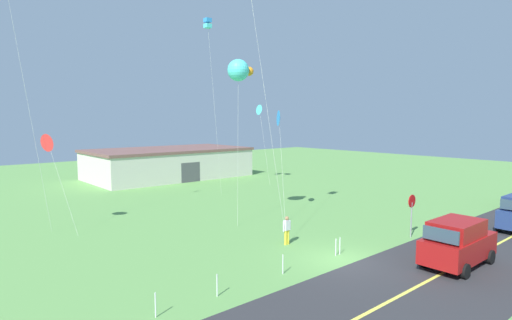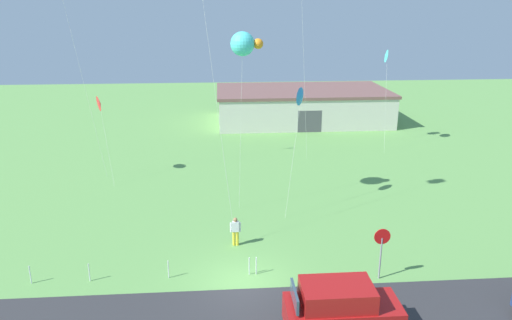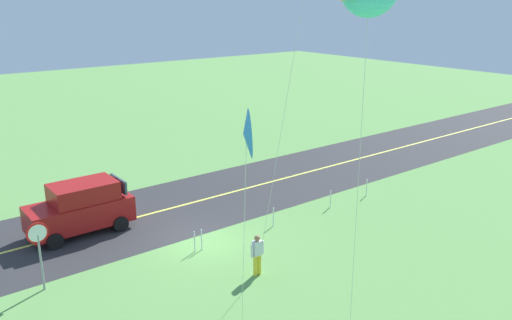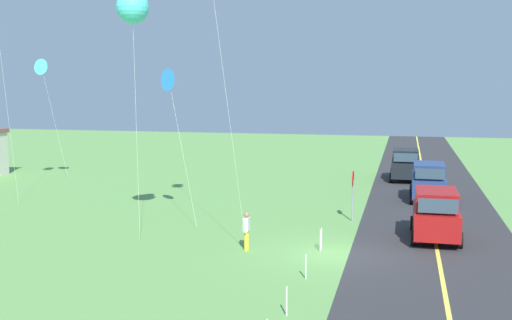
# 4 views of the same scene
# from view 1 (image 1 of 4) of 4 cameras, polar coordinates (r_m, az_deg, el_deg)

# --- Properties ---
(ground_plane) EXTENTS (120.00, 120.00, 0.10)m
(ground_plane) POSITION_cam_1_polar(r_m,az_deg,el_deg) (21.36, 11.90, -13.64)
(ground_plane) COLOR #60994C
(asphalt_road) EXTENTS (120.00, 7.00, 0.00)m
(asphalt_road) POSITION_cam_1_polar(r_m,az_deg,el_deg) (19.35, 21.74, -15.84)
(asphalt_road) COLOR #2D2D30
(asphalt_road) RESTS_ON ground
(road_centre_stripe) EXTENTS (120.00, 0.16, 0.00)m
(road_centre_stripe) POSITION_cam_1_polar(r_m,az_deg,el_deg) (19.35, 21.74, -15.83)
(road_centre_stripe) COLOR #E5E04C
(road_centre_stripe) RESTS_ON asphalt_road
(car_suv_foreground) EXTENTS (4.40, 2.12, 2.24)m
(car_suv_foreground) POSITION_cam_1_polar(r_m,az_deg,el_deg) (22.08, 26.16, -10.19)
(car_suv_foreground) COLOR maroon
(car_suv_foreground) RESTS_ON ground
(stop_sign) EXTENTS (0.76, 0.08, 2.56)m
(stop_sign) POSITION_cam_1_polar(r_m,az_deg,el_deg) (26.05, 20.77, -6.15)
(stop_sign) COLOR gray
(stop_sign) RESTS_ON ground
(person_adult_near) EXTENTS (0.58, 0.22, 1.60)m
(person_adult_near) POSITION_cam_1_polar(r_m,az_deg,el_deg) (23.27, 4.29, -9.56)
(person_adult_near) COLOR yellow
(person_adult_near) RESTS_ON ground
(kite_blue_mid) EXTENTS (0.49, 2.53, 8.57)m
(kite_blue_mid) POSITION_cam_1_polar(r_m,az_deg,el_deg) (44.93, 0.51, 6.94)
(kite_blue_mid) COLOR silver
(kite_blue_mid) RESTS_ON ground
(kite_yellow_high) EXTENTS (1.90, 1.40, 10.81)m
(kite_yellow_high) POSITION_cam_1_polar(r_m,az_deg,el_deg) (27.03, -2.36, 12.31)
(kite_yellow_high) COLOR silver
(kite_yellow_high) RESTS_ON ground
(kite_green_far) EXTENTS (1.30, 2.52, 6.11)m
(kite_green_far) POSITION_cam_1_polar(r_m,az_deg,el_deg) (28.10, -26.88, 2.14)
(kite_green_far) COLOR silver
(kite_green_far) RESTS_ON ground
(kite_pink_drift) EXTENTS (1.43, 2.24, 7.61)m
(kite_pink_drift) POSITION_cam_1_polar(r_m,az_deg,el_deg) (28.89, 3.25, 5.77)
(kite_pink_drift) COLOR silver
(kite_pink_drift) RESTS_ON ground
(kite_cyan_top) EXTENTS (1.16, 0.99, 16.06)m
(kite_cyan_top) POSITION_cam_1_polar(r_m,az_deg,el_deg) (39.32, -6.72, 18.22)
(kite_cyan_top) COLOR silver
(kite_cyan_top) RESTS_ON ground
(warehouse_distant) EXTENTS (18.36, 10.20, 3.50)m
(warehouse_distant) POSITION_cam_1_polar(r_m,az_deg,el_deg) (50.58, -12.03, -0.40)
(warehouse_distant) COLOR beige
(warehouse_distant) RESTS_ON ground
(fence_post_0) EXTENTS (0.05, 0.05, 0.90)m
(fence_post_0) POSITION_cam_1_polar(r_m,az_deg,el_deg) (15.74, -13.76, -18.95)
(fence_post_0) COLOR silver
(fence_post_0) RESTS_ON ground
(fence_post_1) EXTENTS (0.05, 0.05, 0.90)m
(fence_post_1) POSITION_cam_1_polar(r_m,az_deg,el_deg) (16.99, -5.42, -16.91)
(fence_post_1) COLOR silver
(fence_post_1) RESTS_ON ground
(fence_post_2) EXTENTS (0.05, 0.05, 0.90)m
(fence_post_2) POSITION_cam_1_polar(r_m,az_deg,el_deg) (19.17, 3.75, -14.22)
(fence_post_2) COLOR silver
(fence_post_2) RESTS_ON ground
(fence_post_3) EXTENTS (0.05, 0.05, 0.90)m
(fence_post_3) POSITION_cam_1_polar(r_m,az_deg,el_deg) (21.87, 11.01, -11.78)
(fence_post_3) COLOR silver
(fence_post_3) RESTS_ON ground
(fence_post_4) EXTENTS (0.05, 0.05, 0.90)m
(fence_post_4) POSITION_cam_1_polar(r_m,az_deg,el_deg) (22.12, 11.55, -11.59)
(fence_post_4) COLOR silver
(fence_post_4) RESTS_ON ground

